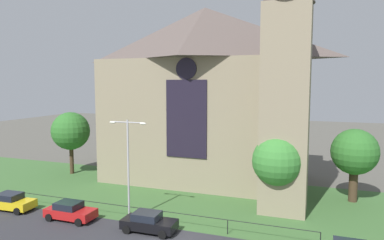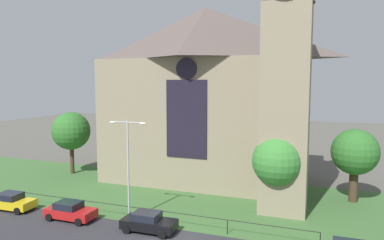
{
  "view_description": "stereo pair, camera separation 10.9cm",
  "coord_description": "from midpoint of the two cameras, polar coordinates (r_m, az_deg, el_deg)",
  "views": [
    {
      "loc": [
        9.94,
        -22.7,
        11.35
      ],
      "look_at": [
        -1.17,
        8.0,
        7.96
      ],
      "focal_mm": 33.28,
      "sensor_mm": 36.0,
      "label": 1
    },
    {
      "loc": [
        10.04,
        -22.66,
        11.35
      ],
      "look_at": [
        -1.17,
        8.0,
        7.96
      ],
      "focal_mm": 33.28,
      "sensor_mm": 36.0,
      "label": 2
    }
  ],
  "objects": [
    {
      "name": "parked_car_black",
      "position": [
        28.54,
        -6.88,
        -15.94
      ],
      "size": [
        4.25,
        2.11,
        1.51
      ],
      "rotation": [
        0.0,
        0.0,
        0.03
      ],
      "color": "black",
      "rests_on": "ground"
    },
    {
      "name": "grass_verge",
      "position": [
        34.2,
        1.98,
        -13.46
      ],
      "size": [
        120.0,
        20.0,
        0.01
      ],
      "primitive_type": "cube",
      "color": "#3D6633",
      "rests_on": "ground"
    },
    {
      "name": "church_building",
      "position": [
        41.09,
        2.91,
        4.41
      ],
      "size": [
        23.2,
        16.2,
        26.0
      ],
      "color": "gray",
      "rests_on": "ground"
    },
    {
      "name": "parked_car_yellow",
      "position": [
        36.63,
        -26.92,
        -11.56
      ],
      "size": [
        4.28,
        2.18,
        1.51
      ],
      "rotation": [
        0.0,
        0.0,
        0.05
      ],
      "color": "gold",
      "rests_on": "ground"
    },
    {
      "name": "tree_right_near",
      "position": [
        31.5,
        13.58,
        -6.44
      ],
      "size": [
        4.3,
        4.3,
        6.87
      ],
      "color": "brown",
      "rests_on": "ground"
    },
    {
      "name": "streetlamp_near",
      "position": [
        29.68,
        -10.12,
        -5.88
      ],
      "size": [
        3.37,
        0.26,
        8.4
      ],
      "color": "#B2B2B7",
      "rests_on": "ground"
    },
    {
      "name": "tree_right_far",
      "position": [
        37.3,
        24.74,
        -4.77
      ],
      "size": [
        4.38,
        4.38,
        7.05
      ],
      "color": "#423021",
      "rests_on": "ground"
    },
    {
      "name": "tree_left_far",
      "position": [
        46.91,
        -18.74,
        -1.7
      ],
      "size": [
        4.71,
        4.71,
        7.78
      ],
      "color": "#423021",
      "rests_on": "ground"
    },
    {
      "name": "parked_car_red",
      "position": [
        32.21,
        -18.84,
        -13.62
      ],
      "size": [
        4.21,
        2.03,
        1.51
      ],
      "rotation": [
        0.0,
        0.0,
        -0.0
      ],
      "color": "#B21919",
      "rests_on": "ground"
    },
    {
      "name": "ground",
      "position": [
        36.01,
        2.99,
        -12.46
      ],
      "size": [
        160.0,
        160.0,
        0.0
      ],
      "primitive_type": "plane",
      "color": "#56544C"
    },
    {
      "name": "iron_railing",
      "position": [
        30.14,
        -6.84,
        -14.29
      ],
      "size": [
        26.45,
        0.07,
        1.13
      ],
      "color": "black",
      "rests_on": "ground"
    }
  ]
}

